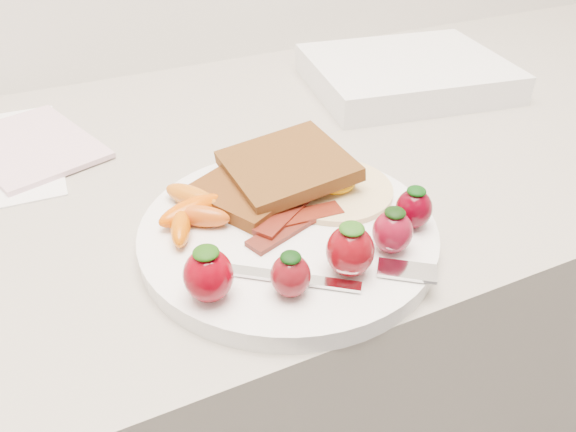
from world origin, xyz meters
name	(u,v)px	position (x,y,z in m)	size (l,w,h in m)	color
counter	(238,404)	(0.00, 1.70, 0.45)	(2.00, 0.60, 0.90)	gray
plate	(288,233)	(0.01, 1.53, 0.91)	(0.27, 0.27, 0.02)	white
toast_lower	(249,190)	(0.00, 1.59, 0.93)	(0.09, 0.09, 0.01)	#331F0A
toast_upper	(287,165)	(0.04, 1.60, 0.94)	(0.11, 0.11, 0.01)	#331A0C
fried_egg	(334,187)	(0.07, 1.56, 0.92)	(0.15, 0.15, 0.02)	beige
bacon_strips	(291,219)	(0.01, 1.53, 0.92)	(0.10, 0.07, 0.01)	black
baby_carrots	(191,211)	(-0.07, 1.58, 0.93)	(0.07, 0.10, 0.02)	#CB4E00
strawberries	(327,248)	(0.01, 1.46, 0.94)	(0.23, 0.07, 0.05)	#75000B
fork	(344,274)	(0.02, 1.45, 0.92)	(0.16, 0.09, 0.00)	silver
notepad	(31,145)	(-0.19, 1.82, 0.91)	(0.12, 0.18, 0.01)	beige
appliance	(406,73)	(0.32, 1.79, 0.92)	(0.27, 0.21, 0.04)	white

